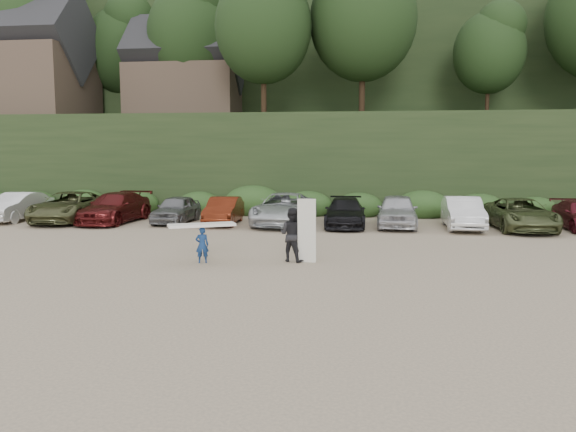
# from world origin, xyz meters

# --- Properties ---
(ground) EXTENTS (120.00, 120.00, 0.00)m
(ground) POSITION_xyz_m (0.00, 0.00, 0.00)
(ground) COLOR tan
(ground) RESTS_ON ground
(hillside_backdrop) EXTENTS (90.00, 41.50, 28.00)m
(hillside_backdrop) POSITION_xyz_m (-0.26, 35.93, 11.22)
(hillside_backdrop) COLOR black
(hillside_backdrop) RESTS_ON ground
(parked_cars) EXTENTS (39.47, 6.22, 1.62)m
(parked_cars) POSITION_xyz_m (-1.72, 10.02, 0.75)
(parked_cars) COLOR #A4A4A8
(parked_cars) RESTS_ON ground
(child_surfer) EXTENTS (2.27, 1.53, 1.33)m
(child_surfer) POSITION_xyz_m (-4.09, 0.17, 0.91)
(child_surfer) COLOR navy
(child_surfer) RESTS_ON ground
(adult_surfer) EXTENTS (1.37, 0.96, 2.17)m
(adult_surfer) POSITION_xyz_m (-1.08, 0.81, 0.94)
(adult_surfer) COLOR black
(adult_surfer) RESTS_ON ground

